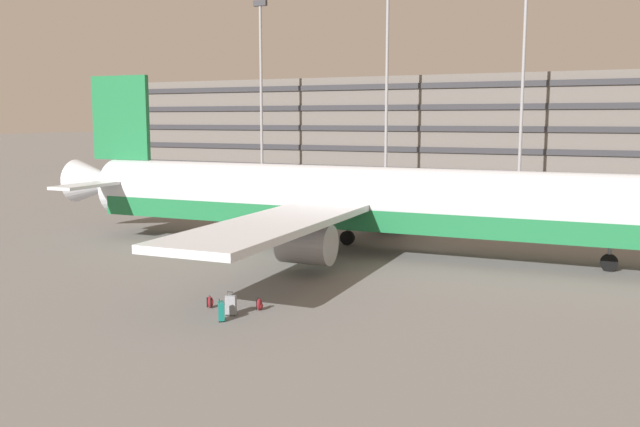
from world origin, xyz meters
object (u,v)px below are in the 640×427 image
object	(u,v)px
airliner	(354,201)
suitcase_small	(221,311)
suitcase_black	(231,305)
backpack_red	(260,305)
backpack_navy	(210,302)

from	to	relation	value
airliner	suitcase_small	xyz separation A→B (m)	(0.65, -15.70, -2.61)
airliner	suitcase_small	bearing A→B (deg)	-87.62
suitcase_small	suitcase_black	bearing A→B (deg)	95.08
suitcase_small	backpack_red	world-z (taller)	suitcase_small
backpack_red	suitcase_small	bearing A→B (deg)	-107.49
airliner	suitcase_black	bearing A→B (deg)	-87.78
airliner	suitcase_black	distance (m)	15.10
suitcase_black	backpack_red	size ratio (longest dim) A/B	1.80
airliner	backpack_navy	xyz separation A→B (m)	(-0.81, -14.31, -2.78)
suitcase_small	suitcase_black	world-z (taller)	suitcase_black
airliner	suitcase_small	size ratio (longest dim) A/B	48.68
suitcase_small	backpack_red	size ratio (longest dim) A/B	1.57
airliner	backpack_red	bearing A→B (deg)	-84.71
backpack_navy	suitcase_black	bearing A→B (deg)	-21.99
suitcase_black	backpack_navy	distance (m)	1.51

